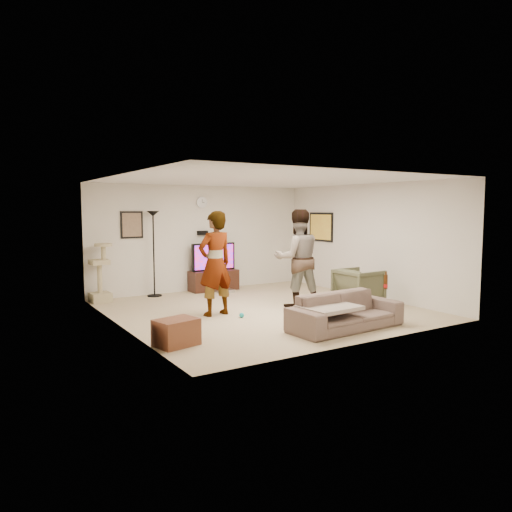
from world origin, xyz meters
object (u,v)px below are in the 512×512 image
cat_tree (100,273)px  armchair (359,287)px  person_right (298,259)px  sofa (346,311)px  person_left (215,263)px  floor_lamp (154,254)px  beer_bottle (386,282)px  tv (214,257)px  side_table (176,332)px  tv_stand (214,280)px

cat_tree → armchair: cat_tree is taller
person_right → sofa: bearing=96.7°
armchair → person_left: bearing=74.3°
floor_lamp → cat_tree: floor_lamp is taller
beer_bottle → armchair: beer_bottle is taller
tv → person_left: person_left is taller
beer_bottle → cat_tree: bearing=130.1°
person_left → armchair: 3.06m
sofa → floor_lamp: bearing=106.7°
tv → armchair: bearing=-61.1°
tv → side_table: bearing=-123.4°
sofa → cat_tree: bearing=119.5°
sofa → tv: bearing=88.7°
floor_lamp → armchair: (3.20, -3.13, -0.58)m
floor_lamp → person_left: size_ratio=0.99×
floor_lamp → cat_tree: bearing=-177.1°
tv_stand → person_right: bearing=-78.8°
floor_lamp → side_table: (-1.11, -3.94, -0.76)m
cat_tree → person_left: (1.49, -2.39, 0.34)m
side_table → person_right: bearing=22.5°
person_left → sofa: 2.52m
person_right → armchair: bearing=177.0°
tv_stand → sofa: size_ratio=0.59×
floor_lamp → person_left: (0.28, -2.46, 0.01)m
tv → person_left: bearing=-116.2°
sofa → tv_stand: bearing=88.7°
tv_stand → armchair: 3.57m
tv_stand → floor_lamp: floor_lamp is taller
tv_stand → person_left: size_ratio=0.61×
person_left → sofa: person_left is taller
armchair → tv_stand: bearing=26.2°
tv → sofa: bearing=-88.4°
person_right → side_table: (-3.12, -1.29, -0.78)m
side_table → cat_tree: bearing=91.4°
floor_lamp → armchair: 4.52m
person_right → floor_lamp: bearing=-34.0°
tv → side_table: size_ratio=1.91×
cat_tree → person_left: bearing=-58.1°
tv → tv_stand: bearing=0.0°
cat_tree → person_left: person_left is taller
sofa → side_table: 2.78m
tv_stand → armchair: bearing=-61.1°
sofa → armchair: size_ratio=2.42×
tv → floor_lamp: 1.49m
tv_stand → beer_bottle: 4.62m
armchair → beer_bottle: bearing=150.6°
floor_lamp → person_right: person_right is taller
person_left → beer_bottle: 3.04m
tv → beer_bottle: size_ratio=4.41×
tv → cat_tree: size_ratio=0.89×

